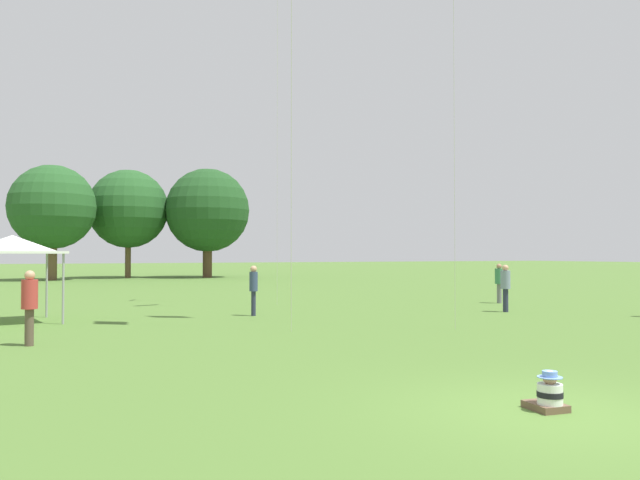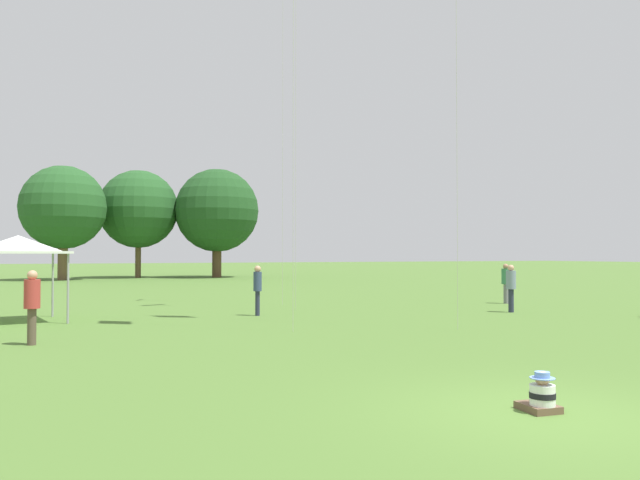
{
  "view_description": "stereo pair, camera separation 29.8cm",
  "coord_description": "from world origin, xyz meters",
  "px_view_note": "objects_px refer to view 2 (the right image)",
  "views": [
    {
      "loc": [
        -6.66,
        -6.34,
        2.2
      ],
      "look_at": [
        0.02,
        7.32,
        2.55
      ],
      "focal_mm": 35.0,
      "sensor_mm": 36.0,
      "label": 1
    },
    {
      "loc": [
        -6.39,
        -6.47,
        2.2
      ],
      "look_at": [
        0.02,
        7.32,
        2.55
      ],
      "focal_mm": 35.0,
      "sensor_mm": 36.0,
      "label": 2
    }
  ],
  "objects_px": {
    "distant_tree_1": "(217,211)",
    "canopy_tent": "(18,245)",
    "person_standing_6": "(258,285)",
    "distant_tree_2": "(63,208)",
    "person_standing_4": "(511,284)",
    "seated_toddler": "(541,396)",
    "distant_tree_0": "(138,209)",
    "person_standing_0": "(506,280)",
    "person_standing_3": "(32,300)"
  },
  "relations": [
    {
      "from": "person_standing_4",
      "to": "distant_tree_2",
      "type": "relative_size",
      "value": 0.18
    },
    {
      "from": "person_standing_6",
      "to": "distant_tree_2",
      "type": "height_order",
      "value": "distant_tree_2"
    },
    {
      "from": "person_standing_4",
      "to": "distant_tree_2",
      "type": "bearing_deg",
      "value": 147.79
    },
    {
      "from": "person_standing_3",
      "to": "distant_tree_1",
      "type": "height_order",
      "value": "distant_tree_1"
    },
    {
      "from": "seated_toddler",
      "to": "distant_tree_1",
      "type": "bearing_deg",
      "value": 86.33
    },
    {
      "from": "distant_tree_1",
      "to": "seated_toddler",
      "type": "bearing_deg",
      "value": -100.61
    },
    {
      "from": "canopy_tent",
      "to": "distant_tree_2",
      "type": "xyz_separation_m",
      "value": [
        2.87,
        34.82,
        3.66
      ]
    },
    {
      "from": "person_standing_6",
      "to": "distant_tree_1",
      "type": "bearing_deg",
      "value": 60.52
    },
    {
      "from": "seated_toddler",
      "to": "distant_tree_2",
      "type": "relative_size",
      "value": 0.06
    },
    {
      "from": "person_standing_0",
      "to": "distant_tree_1",
      "type": "height_order",
      "value": "distant_tree_1"
    },
    {
      "from": "seated_toddler",
      "to": "canopy_tent",
      "type": "height_order",
      "value": "canopy_tent"
    },
    {
      "from": "person_standing_4",
      "to": "seated_toddler",
      "type": "bearing_deg",
      "value": -92.59
    },
    {
      "from": "canopy_tent",
      "to": "distant_tree_1",
      "type": "relative_size",
      "value": 0.31
    },
    {
      "from": "person_standing_0",
      "to": "distant_tree_0",
      "type": "xyz_separation_m",
      "value": [
        -10.1,
        38.33,
        5.36
      ]
    },
    {
      "from": "distant_tree_2",
      "to": "canopy_tent",
      "type": "bearing_deg",
      "value": -94.71
    },
    {
      "from": "person_standing_0",
      "to": "person_standing_6",
      "type": "relative_size",
      "value": 0.99
    },
    {
      "from": "canopy_tent",
      "to": "distant_tree_1",
      "type": "xyz_separation_m",
      "value": [
        16.4,
        35.26,
        3.83
      ]
    },
    {
      "from": "seated_toddler",
      "to": "person_standing_0",
      "type": "height_order",
      "value": "person_standing_0"
    },
    {
      "from": "canopy_tent",
      "to": "distant_tree_0",
      "type": "distance_m",
      "value": 39.05
    },
    {
      "from": "distant_tree_0",
      "to": "distant_tree_2",
      "type": "relative_size",
      "value": 1.03
    },
    {
      "from": "person_standing_0",
      "to": "person_standing_6",
      "type": "height_order",
      "value": "person_standing_6"
    },
    {
      "from": "distant_tree_0",
      "to": "distant_tree_1",
      "type": "bearing_deg",
      "value": -19.23
    },
    {
      "from": "seated_toddler",
      "to": "distant_tree_0",
      "type": "distance_m",
      "value": 53.86
    },
    {
      "from": "seated_toddler",
      "to": "distant_tree_1",
      "type": "height_order",
      "value": "distant_tree_1"
    },
    {
      "from": "distant_tree_1",
      "to": "distant_tree_2",
      "type": "bearing_deg",
      "value": -178.13
    },
    {
      "from": "person_standing_3",
      "to": "person_standing_6",
      "type": "height_order",
      "value": "person_standing_3"
    },
    {
      "from": "seated_toddler",
      "to": "distant_tree_2",
      "type": "distance_m",
      "value": 51.1
    },
    {
      "from": "person_standing_3",
      "to": "distant_tree_0",
      "type": "xyz_separation_m",
      "value": [
        9.11,
        43.4,
        5.34
      ]
    },
    {
      "from": "distant_tree_1",
      "to": "canopy_tent",
      "type": "bearing_deg",
      "value": -114.94
    },
    {
      "from": "person_standing_6",
      "to": "distant_tree_2",
      "type": "relative_size",
      "value": 0.18
    },
    {
      "from": "canopy_tent",
      "to": "distant_tree_2",
      "type": "distance_m",
      "value": 35.13
    },
    {
      "from": "seated_toddler",
      "to": "person_standing_3",
      "type": "relative_size",
      "value": 0.32
    },
    {
      "from": "distant_tree_2",
      "to": "distant_tree_0",
      "type": "bearing_deg",
      "value": 23.14
    },
    {
      "from": "person_standing_0",
      "to": "person_standing_3",
      "type": "bearing_deg",
      "value": -52.6
    },
    {
      "from": "seated_toddler",
      "to": "person_standing_0",
      "type": "relative_size",
      "value": 0.33
    },
    {
      "from": "person_standing_4",
      "to": "distant_tree_1",
      "type": "relative_size",
      "value": 0.17
    },
    {
      "from": "person_standing_6",
      "to": "distant_tree_1",
      "type": "xyz_separation_m",
      "value": [
        8.65,
        36.49,
        5.23
      ]
    },
    {
      "from": "distant_tree_0",
      "to": "canopy_tent",
      "type": "bearing_deg",
      "value": -104.18
    },
    {
      "from": "person_standing_0",
      "to": "canopy_tent",
      "type": "distance_m",
      "value": 19.69
    },
    {
      "from": "distant_tree_0",
      "to": "person_standing_4",
      "type": "bearing_deg",
      "value": -79.99
    },
    {
      "from": "person_standing_0",
      "to": "distant_tree_0",
      "type": "distance_m",
      "value": 40.0
    },
    {
      "from": "seated_toddler",
      "to": "person_standing_6",
      "type": "distance_m",
      "value": 14.61
    },
    {
      "from": "seated_toddler",
      "to": "distant_tree_0",
      "type": "height_order",
      "value": "distant_tree_0"
    },
    {
      "from": "person_standing_3",
      "to": "person_standing_6",
      "type": "xyz_separation_m",
      "value": [
        7.33,
        4.51,
        0.02
      ]
    },
    {
      "from": "person_standing_6",
      "to": "distant_tree_0",
      "type": "distance_m",
      "value": 39.29
    },
    {
      "from": "person_standing_0",
      "to": "distant_tree_2",
      "type": "height_order",
      "value": "distant_tree_2"
    },
    {
      "from": "distant_tree_0",
      "to": "person_standing_0",
      "type": "bearing_deg",
      "value": -75.23
    },
    {
      "from": "canopy_tent",
      "to": "person_standing_6",
      "type": "bearing_deg",
      "value": -8.96
    },
    {
      "from": "person_standing_3",
      "to": "distant_tree_1",
      "type": "bearing_deg",
      "value": -159.7
    },
    {
      "from": "person_standing_0",
      "to": "distant_tree_1",
      "type": "relative_size",
      "value": 0.17
    }
  ]
}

